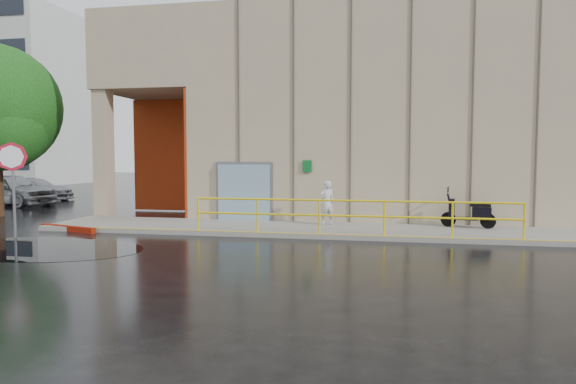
% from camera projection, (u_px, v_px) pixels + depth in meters
% --- Properties ---
extents(ground, '(120.00, 120.00, 0.00)m').
position_uv_depth(ground, '(172.00, 254.00, 12.82)').
color(ground, black).
rests_on(ground, ground).
extents(sidewalk, '(20.00, 3.00, 0.15)m').
position_uv_depth(sidewalk, '(346.00, 230.00, 16.46)').
color(sidewalk, gray).
rests_on(sidewalk, ground).
extents(building, '(20.00, 10.17, 8.00)m').
position_uv_depth(building, '(384.00, 116.00, 22.31)').
color(building, tan).
rests_on(building, ground).
extents(guardrail, '(9.56, 0.06, 1.03)m').
position_uv_depth(guardrail, '(351.00, 217.00, 15.05)').
color(guardrail, yellow).
rests_on(guardrail, sidewalk).
extents(distant_building, '(12.00, 8.08, 15.00)m').
position_uv_depth(distant_building, '(3.00, 99.00, 45.00)').
color(distant_building, '#BABAB5').
rests_on(distant_building, ground).
extents(person, '(0.65, 0.58, 1.49)m').
position_uv_depth(person, '(327.00, 203.00, 17.19)').
color(person, silver).
rests_on(person, sidewalk).
extents(scooter, '(1.73, 0.83, 1.31)m').
position_uv_depth(scooter, '(469.00, 204.00, 16.50)').
color(scooter, black).
rests_on(scooter, sidewalk).
extents(stop_sign, '(0.75, 0.50, 2.87)m').
position_uv_depth(stop_sign, '(12.00, 169.00, 15.28)').
color(stop_sign, slate).
rests_on(stop_sign, ground).
extents(red_curb, '(2.35, 0.88, 0.18)m').
position_uv_depth(red_curb, '(68.00, 228.00, 16.79)').
color(red_curb, maroon).
rests_on(red_curb, ground).
extents(puddle, '(5.97, 3.86, 0.01)m').
position_uv_depth(puddle, '(40.00, 248.00, 13.69)').
color(puddle, black).
rests_on(puddle, ground).
extents(car_a, '(5.01, 2.80, 1.61)m').
position_uv_depth(car_a, '(11.00, 189.00, 25.50)').
color(car_a, '#A6A9AD').
rests_on(car_a, ground).
extents(car_c, '(4.41, 2.14, 1.24)m').
position_uv_depth(car_c, '(35.00, 189.00, 28.64)').
color(car_c, '#A9AAB0').
rests_on(car_c, ground).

